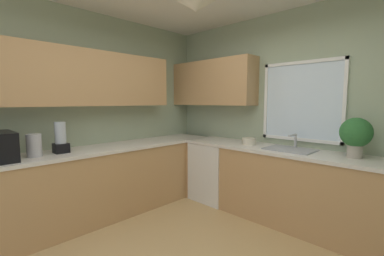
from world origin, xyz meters
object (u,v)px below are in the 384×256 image
(sink_assembly, at_px, (290,149))
(potted_plant, at_px, (356,134))
(kettle, at_px, (34,145))
(dishwasher, at_px, (215,171))
(blender_appliance, at_px, (61,139))
(bowl, at_px, (249,141))

(sink_assembly, xyz_separation_m, potted_plant, (0.68, 0.04, 0.24))
(sink_assembly, bearing_deg, kettle, -127.78)
(dishwasher, relative_size, sink_assembly, 1.56)
(dishwasher, height_order, kettle, kettle)
(kettle, distance_m, blender_appliance, 0.28)
(dishwasher, xyz_separation_m, sink_assembly, (1.15, 0.04, 0.49))
(dishwasher, bearing_deg, kettle, -105.73)
(dishwasher, height_order, blender_appliance, blender_appliance)
(potted_plant, distance_m, bowl, 1.27)
(kettle, bearing_deg, blender_appliance, 94.14)
(sink_assembly, height_order, potted_plant, potted_plant)
(dishwasher, relative_size, blender_appliance, 2.42)
(dishwasher, distance_m, potted_plant, 1.97)
(bowl, bearing_deg, kettle, -117.82)
(potted_plant, height_order, bowl, potted_plant)
(dishwasher, distance_m, kettle, 2.44)
(dishwasher, height_order, bowl, bowl)
(kettle, xyz_separation_m, bowl, (1.21, 2.30, -0.08))
(blender_appliance, bearing_deg, bowl, 58.64)
(dishwasher, bearing_deg, blender_appliance, -108.30)
(bowl, distance_m, blender_appliance, 2.38)
(sink_assembly, relative_size, bowl, 2.99)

